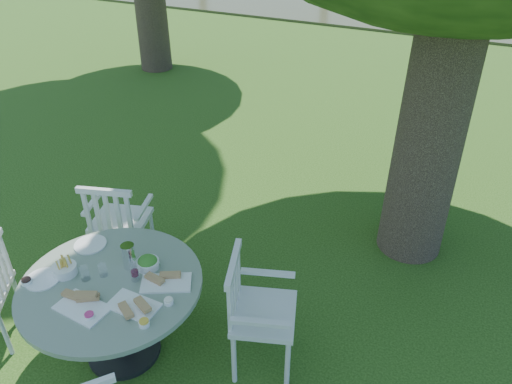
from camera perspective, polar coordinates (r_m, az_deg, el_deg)
ground at (r=4.68m, az=-1.04°, el=-10.01°), size 140.00×140.00×0.00m
table at (r=3.84m, az=-15.94°, el=-11.58°), size 1.30×1.30×0.73m
chair_ne at (r=3.65m, az=-0.62°, el=-12.84°), size 0.59×0.61×0.97m
chair_nw at (r=4.62m, az=-15.75°, el=-3.11°), size 0.59×0.57×0.96m
tableware at (r=3.75m, az=-16.48°, el=-8.96°), size 1.15×0.80×0.20m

